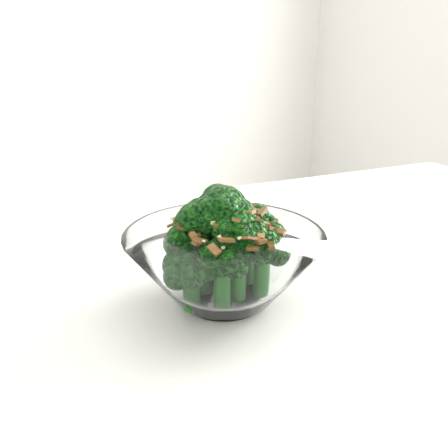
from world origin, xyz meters
TOP-DOWN VIEW (x-y plane):
  - table at (-0.09, 0.04)m, footprint 1.35×1.06m
  - broccoli_dish at (-0.16, 0.07)m, footprint 0.21×0.21m

SIDE VIEW (x-z plane):
  - table at x=-0.09m, z-range 0.31..1.06m
  - broccoli_dish at x=-0.16m, z-range 0.74..0.87m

